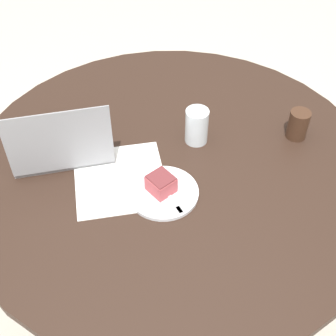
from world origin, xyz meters
name	(u,v)px	position (x,y,z in m)	size (l,w,h in m)	color
ground_plane	(171,281)	(0.00, 0.00, 0.00)	(12.00, 12.00, 0.00)	#B7AD9E
dining_table	(172,188)	(0.00, 0.00, 0.60)	(1.33, 1.33, 0.73)	black
paper_document	(120,179)	(0.03, -0.18, 0.74)	(0.32, 0.31, 0.00)	white
plate	(163,193)	(0.13, -0.07, 0.74)	(0.21, 0.21, 0.01)	silver
cake_slice	(161,184)	(0.12, -0.07, 0.77)	(0.09, 0.09, 0.06)	#B74C51
fork	(171,198)	(0.16, -0.06, 0.75)	(0.17, 0.05, 0.00)	silver
coffee_glass	(298,124)	(0.01, 0.44, 0.79)	(0.07, 0.07, 0.10)	#3D2619
water_glass	(197,126)	(-0.07, 0.11, 0.80)	(0.08, 0.08, 0.12)	silver
laptop	(62,144)	(-0.14, -0.33, 0.78)	(0.26, 0.33, 0.24)	gray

